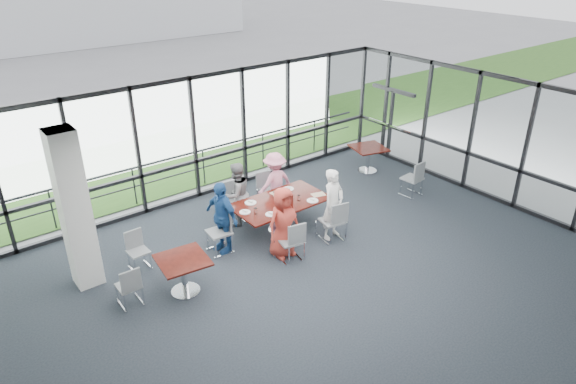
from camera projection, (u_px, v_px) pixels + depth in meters
floor at (324, 286)px, 10.13m from camera, size 12.00×10.00×0.02m
ceiling at (330, 132)px, 8.70m from camera, size 12.00×10.00×0.04m
curtain_wall_back at (194, 139)px, 12.94m from camera, size 12.00×0.10×3.20m
curtain_wall_right at (507, 142)px, 12.72m from camera, size 0.10×10.00×3.20m
exit_door at (390, 125)px, 15.61m from camera, size 0.12×1.60×2.10m
structural_column at (75, 211)px, 9.54m from camera, size 0.50×0.50×3.20m
apron at (126, 143)px, 17.18m from camera, size 80.00×70.00×0.02m
grass_strip at (151, 161)px, 15.76m from camera, size 80.00×5.00×0.01m
guard_rail at (187, 171)px, 13.85m from camera, size 12.00×0.06×0.06m
main_table at (280, 205)px, 11.78m from camera, size 2.22×1.22×0.75m
side_table_left at (183, 264)px, 9.66m from camera, size 1.01×1.01×0.75m
side_table_right at (369, 151)px, 14.81m from camera, size 1.14×1.14×0.75m
diner_near_left at (283, 223)px, 10.76m from camera, size 0.78×0.51×1.59m
diner_near_right at (333, 204)px, 11.42m from camera, size 0.68×0.56×1.66m
diner_far_left at (237, 194)px, 11.99m from camera, size 0.82×0.58×1.55m
diner_far_right at (275, 182)px, 12.60m from camera, size 1.00×0.53×1.54m
diner_end at (222, 217)px, 10.94m from camera, size 0.66×1.02×1.63m
chair_main_nl at (290, 241)px, 10.77m from camera, size 0.51×0.51×0.88m
chair_main_nr at (332, 221)px, 11.48m from camera, size 0.54×0.54×0.94m
chair_main_fl at (233, 203)px, 12.22m from camera, size 0.50×0.50×0.95m
chair_main_fr at (269, 190)px, 12.98m from camera, size 0.48×0.48×0.86m
chair_main_end at (219, 232)px, 11.01m from camera, size 0.52×0.52×0.97m
chair_spare_la at (128, 286)px, 9.43m from camera, size 0.41×0.41×0.82m
chair_spare_lb at (138, 252)px, 10.47m from camera, size 0.41×0.41×0.81m
chair_spare_r at (412, 178)px, 13.47m from camera, size 0.51×0.51×0.97m
plate_nl at (271, 214)px, 11.16m from camera, size 0.24×0.24×0.01m
plate_nr at (313, 201)px, 11.74m from camera, size 0.27×0.27×0.01m
plate_fl at (251, 203)px, 11.65m from camera, size 0.27×0.27×0.01m
plate_fr at (288, 189)px, 12.29m from camera, size 0.27×0.27×0.01m
plate_end at (245, 212)px, 11.25m from camera, size 0.25×0.25×0.01m
tumbler_a at (278, 206)px, 11.37m from camera, size 0.07×0.07×0.15m
tumbler_b at (299, 198)px, 11.72m from camera, size 0.07×0.07×0.14m
tumbler_c at (274, 195)px, 11.87m from camera, size 0.07×0.07×0.14m
tumbler_d at (256, 211)px, 11.16m from camera, size 0.07×0.07×0.14m
menu_a at (287, 213)px, 11.24m from camera, size 0.37×0.31×0.00m
menu_b at (318, 195)px, 12.03m from camera, size 0.36×0.30×0.00m
menu_c at (277, 193)px, 12.12m from camera, size 0.35×0.26×0.00m
condiment_caddy at (281, 200)px, 11.73m from camera, size 0.10×0.07×0.04m
ketchup_bottle at (281, 197)px, 11.70m from camera, size 0.06×0.06×0.18m
green_bottle at (282, 196)px, 11.73m from camera, size 0.05×0.05×0.20m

